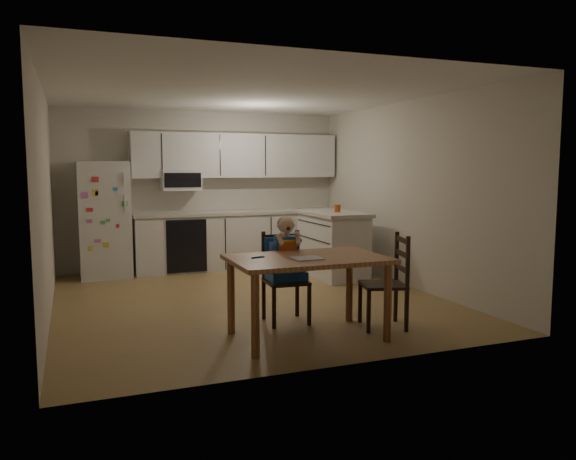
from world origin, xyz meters
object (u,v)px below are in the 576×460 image
at_px(chair_booster, 285,258).
at_px(chair_side, 392,275).
at_px(refrigerator, 104,220).
at_px(red_cup, 337,208).
at_px(dining_table, 308,268).
at_px(kitchen_island, 333,244).

height_order(chair_booster, chair_side, chair_booster).
relative_size(refrigerator, red_cup, 15.37).
bearing_deg(dining_table, refrigerator, 112.72).
xyz_separation_m(dining_table, chair_booster, (0.00, 0.62, -0.00)).
bearing_deg(dining_table, chair_side, 1.47).
height_order(dining_table, chair_side, chair_side).
bearing_deg(red_cup, dining_table, -121.48).
distance_m(red_cup, chair_side, 2.65).
relative_size(refrigerator, chair_side, 1.79).
distance_m(refrigerator, chair_booster, 3.61).
bearing_deg(chair_side, red_cup, -178.06).
xyz_separation_m(kitchen_island, chair_booster, (-1.54, -2.04, 0.18)).
bearing_deg(chair_booster, red_cup, 54.03).
height_order(refrigerator, chair_side, refrigerator).
xyz_separation_m(chair_booster, chair_side, (0.94, -0.59, -0.13)).
bearing_deg(kitchen_island, red_cup, -75.34).
bearing_deg(refrigerator, chair_side, -56.25).
height_order(refrigerator, red_cup, refrigerator).
distance_m(kitchen_island, chair_side, 2.70).
distance_m(kitchen_island, dining_table, 3.07).
relative_size(kitchen_island, chair_side, 1.38).
height_order(refrigerator, chair_booster, refrigerator).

